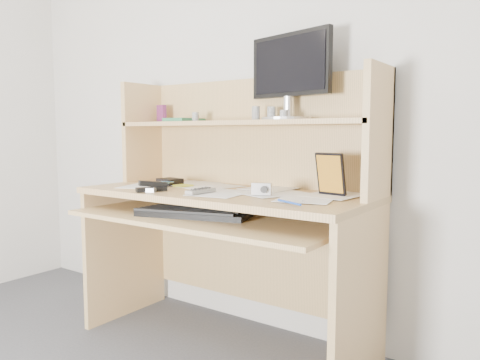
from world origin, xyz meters
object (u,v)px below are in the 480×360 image
Objects in this scene: keyboard at (194,213)px; game_case at (331,174)px; desk at (233,201)px; tv_remote at (201,191)px; monitor at (289,74)px.

game_case reaches higher than keyboard.
desk is 8.80× the size of tv_remote.
keyboard is at bearing -112.01° from monitor.
desk is 0.52m from game_case.
monitor is at bearing 30.20° from desk.
desk is at bearing -136.64° from monitor.
keyboard is at bearing -138.74° from tv_remote.
keyboard is (-0.04, -0.25, -0.03)m from desk.
tv_remote is at bearing -110.93° from monitor.
keyboard is at bearing -144.67° from game_case.
desk is 0.24m from tv_remote.
keyboard is 0.10m from tv_remote.
tv_remote reaches higher than keyboard.
game_case is at bearing -8.03° from monitor.
keyboard is 2.94× the size of game_case.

